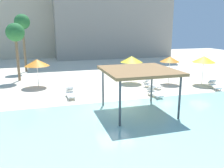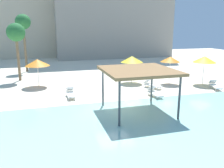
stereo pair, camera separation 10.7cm
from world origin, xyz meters
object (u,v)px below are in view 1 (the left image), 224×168
palm_tree_0 (22,24)px  palm_tree_2 (15,34)px  beach_umbrella_yellow_2 (204,59)px  lounge_chair_0 (71,93)px  lounge_chair_1 (214,85)px  lounge_chair_3 (154,92)px  lounge_chair_2 (151,84)px  shade_pavilion (139,72)px  beach_umbrella_orange_4 (170,59)px  beach_umbrella_orange_3 (37,63)px  beach_umbrella_yellow_0 (132,59)px

palm_tree_0 → palm_tree_2: 5.53m
beach_umbrella_yellow_2 → palm_tree_2: palm_tree_2 is taller
beach_umbrella_yellow_2 → lounge_chair_0: size_ratio=1.49×
lounge_chair_1 → lounge_chair_3: same height
beach_umbrella_yellow_2 → lounge_chair_1: size_ratio=1.43×
beach_umbrella_yellow_2 → lounge_chair_2: bearing=179.7°
lounge_chair_1 → palm_tree_0: bearing=-111.3°
shade_pavilion → lounge_chair_2: shade_pavilion is taller
palm_tree_0 → beach_umbrella_yellow_2: bearing=-35.3°
beach_umbrella_yellow_2 → lounge_chair_1: (-0.11, -1.94, -2.19)m
lounge_chair_2 → lounge_chair_3: 2.84m
lounge_chair_3 → palm_tree_2: size_ratio=0.31×
beach_umbrella_yellow_2 → lounge_chair_2: size_ratio=1.44×
beach_umbrella_orange_4 → shade_pavilion: bearing=-132.4°
shade_pavilion → palm_tree_2: palm_tree_2 is taller
lounge_chair_1 → beach_umbrella_orange_3: bearing=-91.5°
lounge_chair_3 → lounge_chair_0: bearing=-105.2°
beach_umbrella_orange_4 → lounge_chair_1: (2.96, -3.22, -2.15)m
lounge_chair_0 → palm_tree_0: (-4.16, 13.29, 5.75)m
beach_umbrella_orange_3 → palm_tree_2: palm_tree_2 is taller
lounge_chair_1 → lounge_chair_2: bearing=-91.5°
lounge_chair_2 → palm_tree_2: (-12.32, 6.98, 4.64)m
lounge_chair_0 → lounge_chair_1: (13.29, -1.05, 0.00)m
lounge_chair_2 → lounge_chair_3: same height
lounge_chair_0 → lounge_chair_3: 6.95m
beach_umbrella_yellow_0 → beach_umbrella_orange_4: (3.58, -1.47, 0.06)m
beach_umbrella_yellow_0 → lounge_chair_0: bearing=-151.7°
lounge_chair_1 → palm_tree_0: size_ratio=0.27×
beach_umbrella_yellow_0 → lounge_chair_2: bearing=-69.6°
lounge_chair_2 → palm_tree_2: size_ratio=0.32×
palm_tree_2 → shade_pavilion: bearing=-56.2°
shade_pavilion → palm_tree_0: 20.12m
lounge_chair_0 → beach_umbrella_orange_4: bearing=103.0°
lounge_chair_1 → palm_tree_2: 20.50m
lounge_chair_0 → palm_tree_2: (-4.56, 7.89, 4.64)m
beach_umbrella_orange_4 → palm_tree_2: bearing=159.0°
beach_umbrella_yellow_0 → lounge_chair_2: (1.01, -2.72, -2.09)m
shade_pavilion → beach_umbrella_yellow_0: shade_pavilion is taller
beach_umbrella_orange_3 → beach_umbrella_orange_4: 13.11m
beach_umbrella_yellow_2 → lounge_chair_2: (-5.64, 0.03, -2.19)m
shade_pavilion → lounge_chair_1: 10.36m
beach_umbrella_yellow_2 → lounge_chair_2: beach_umbrella_yellow_2 is taller
beach_umbrella_yellow_2 → lounge_chair_3: beach_umbrella_yellow_2 is taller
beach_umbrella_orange_4 → palm_tree_2: size_ratio=0.45×
beach_umbrella_orange_3 → palm_tree_0: palm_tree_0 is taller
beach_umbrella_yellow_0 → palm_tree_0: 15.02m
lounge_chair_2 → lounge_chair_0: bearing=-108.4°
lounge_chair_0 → palm_tree_2: bearing=-148.8°
beach_umbrella_yellow_2 → beach_umbrella_orange_4: bearing=157.4°
palm_tree_2 → beach_umbrella_orange_3: bearing=-58.9°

